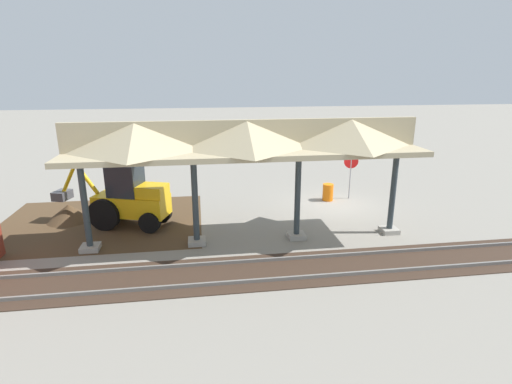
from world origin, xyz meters
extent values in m
plane|color=gray|center=(0.00, 0.00, 0.00)|extent=(120.00, 120.00, 0.00)
cube|color=#4C3823|center=(11.33, 0.83, 0.00)|extent=(9.03, 7.00, 0.01)
cube|color=#9E998E|center=(-1.15, 3.84, 0.10)|extent=(0.70, 0.70, 0.20)
cylinder|color=#2D383D|center=(-1.15, 3.84, 1.80)|extent=(0.24, 0.24, 3.60)
cube|color=#9E998E|center=(2.93, 3.84, 0.10)|extent=(0.70, 0.70, 0.20)
cylinder|color=#2D383D|center=(2.93, 3.84, 1.80)|extent=(0.24, 0.24, 3.60)
cube|color=#9E998E|center=(7.01, 3.84, 0.10)|extent=(0.70, 0.70, 0.20)
cylinder|color=#2D383D|center=(7.01, 3.84, 1.80)|extent=(0.24, 0.24, 3.60)
cube|color=#9E998E|center=(11.09, 3.84, 0.10)|extent=(0.70, 0.70, 0.20)
cylinder|color=#2D383D|center=(11.09, 3.84, 1.80)|extent=(0.24, 0.24, 3.60)
cube|color=tan|center=(4.97, 3.84, 3.70)|extent=(13.44, 3.20, 0.20)
cube|color=tan|center=(4.97, 3.84, 4.35)|extent=(13.44, 0.20, 1.10)
pyramid|color=tan|center=(0.89, 3.84, 4.35)|extent=(3.67, 3.20, 1.10)
pyramid|color=tan|center=(4.97, 3.84, 4.35)|extent=(3.67, 3.20, 1.10)
pyramid|color=tan|center=(9.05, 3.84, 4.35)|extent=(3.67, 3.20, 1.10)
cube|color=slate|center=(0.00, 5.83, 0.07)|extent=(60.00, 0.08, 0.15)
cube|color=slate|center=(0.00, 7.26, 0.07)|extent=(60.00, 0.08, 0.15)
cube|color=#38281E|center=(0.00, 6.54, 0.01)|extent=(60.00, 2.58, 0.03)
cylinder|color=gray|center=(-1.21, -1.04, 1.12)|extent=(0.06, 0.06, 2.24)
cylinder|color=red|center=(-1.21, -1.04, 2.05)|extent=(0.75, 0.16, 0.76)
cube|color=#EAB214|center=(9.81, 1.39, 0.97)|extent=(3.45, 2.25, 0.90)
cube|color=#1E262D|center=(10.00, 1.33, 2.12)|extent=(1.61, 1.52, 1.40)
cube|color=#EAB214|center=(8.84, 1.72, 1.67)|extent=(1.44, 1.40, 0.50)
cylinder|color=black|center=(10.50, 0.41, 0.70)|extent=(1.42, 0.73, 1.40)
cylinder|color=black|center=(10.95, 1.76, 0.70)|extent=(1.42, 0.73, 1.40)
cylinder|color=black|center=(8.58, 1.12, 0.45)|extent=(0.95, 0.57, 0.90)
cylinder|color=black|center=(8.99, 2.35, 0.45)|extent=(0.95, 0.57, 0.90)
cylinder|color=#EAB214|center=(11.77, 0.74, 2.08)|extent=(1.07, 0.51, 1.41)
cylinder|color=#EAB214|center=(12.61, 0.45, 1.98)|extent=(1.00, 0.47, 1.58)
cube|color=#47474C|center=(13.02, 0.31, 1.23)|extent=(0.82, 0.95, 0.40)
cone|color=#4C3823|center=(12.85, 0.27, 0.00)|extent=(4.05, 4.05, 1.50)
cylinder|color=orange|center=(0.05, -0.86, 0.45)|extent=(0.56, 0.56, 0.90)
camera|label=1|loc=(6.81, 18.73, 6.60)|focal=28.00mm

